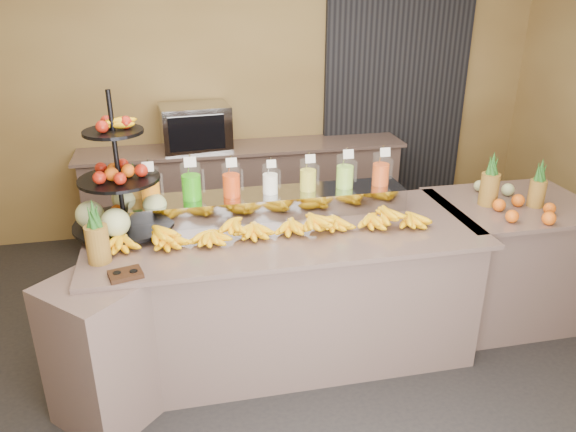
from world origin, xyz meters
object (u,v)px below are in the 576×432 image
object	(u,v)px
right_fruit_pile	(518,201)
oven_warmer	(195,127)
pitcher_tray	(271,203)
condiment_caddy	(126,274)
banana_heap	(275,223)
fruit_stand	(128,197)

from	to	relation	value
right_fruit_pile	oven_warmer	distance (m)	2.86
pitcher_tray	right_fruit_pile	world-z (taller)	right_fruit_pile
right_fruit_pile	condiment_caddy	bearing A→B (deg)	-171.53
pitcher_tray	oven_warmer	size ratio (longest dim) A/B	2.99
banana_heap	fruit_stand	world-z (taller)	fruit_stand
condiment_caddy	oven_warmer	size ratio (longest dim) A/B	0.28
pitcher_tray	condiment_caddy	world-z (taller)	pitcher_tray
banana_heap	oven_warmer	xyz separation A→B (m)	(-0.37, 1.99, 0.14)
right_fruit_pile	pitcher_tray	bearing A→B (deg)	169.65
pitcher_tray	banana_heap	distance (m)	0.32
banana_heap	fruit_stand	bearing A→B (deg)	164.78
oven_warmer	right_fruit_pile	bearing A→B (deg)	-48.43
banana_heap	condiment_caddy	bearing A→B (deg)	-157.51
pitcher_tray	condiment_caddy	size ratio (longest dim) A/B	10.65
right_fruit_pile	banana_heap	bearing A→B (deg)	-179.45
fruit_stand	condiment_caddy	distance (m)	0.65
condiment_caddy	fruit_stand	bearing A→B (deg)	88.99
banana_heap	right_fruit_pile	world-z (taller)	right_fruit_pile
pitcher_tray	banana_heap	world-z (taller)	banana_heap
condiment_caddy	right_fruit_pile	bearing A→B (deg)	8.47
condiment_caddy	right_fruit_pile	world-z (taller)	right_fruit_pile
banana_heap	condiment_caddy	world-z (taller)	banana_heap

